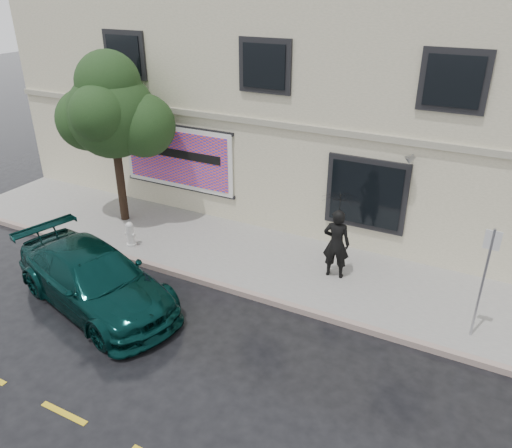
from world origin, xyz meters
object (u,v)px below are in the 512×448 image
at_px(car, 95,279).
at_px(street_tree, 112,115).
at_px(fire_hydrant, 130,234).
at_px(pedestrian, 336,244).

xyz_separation_m(car, street_tree, (-2.51, 3.97, 2.91)).
bearing_deg(car, fire_hydrant, 38.19).
xyz_separation_m(pedestrian, street_tree, (-7.42, 0.19, 2.53)).
distance_m(car, street_tree, 5.53).
distance_m(street_tree, fire_hydrant, 3.70).
bearing_deg(street_tree, car, -57.67).
height_order(pedestrian, street_tree, street_tree).
height_order(car, street_tree, street_tree).
bearing_deg(street_tree, pedestrian, -1.50).
relative_size(pedestrian, fire_hydrant, 2.49).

